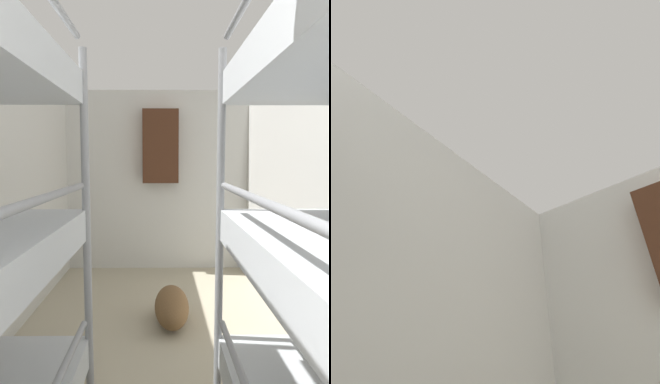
% 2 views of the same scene
% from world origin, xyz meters
% --- Properties ---
extents(wall_back, '(2.41, 0.06, 2.27)m').
position_xyz_m(wall_back, '(0.00, 4.86, 1.14)').
color(wall_back, silver).
rests_on(wall_back, ground_plane).
extents(duffel_bag, '(0.30, 0.65, 0.30)m').
position_xyz_m(duffel_bag, '(0.13, 3.33, 0.15)').
color(duffel_bag, brown).
rests_on(duffel_bag, ground_plane).
extents(hanging_coat, '(0.44, 0.12, 0.90)m').
position_xyz_m(hanging_coat, '(0.04, 4.71, 1.57)').
color(hanging_coat, '#472819').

